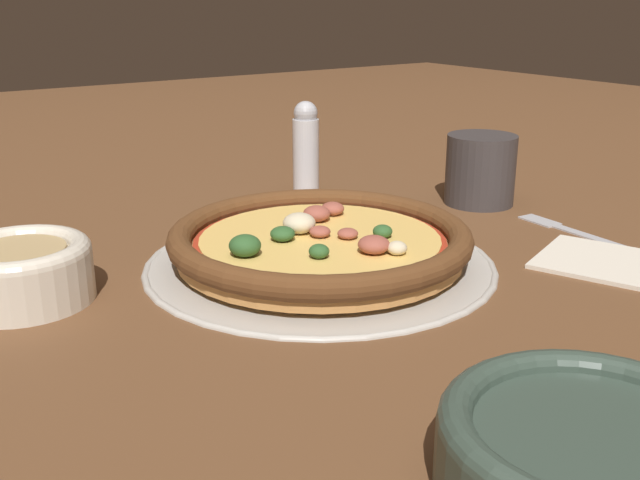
{
  "coord_description": "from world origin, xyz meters",
  "views": [
    {
      "loc": [
        -0.54,
        0.37,
        0.25
      ],
      "look_at": [
        0.0,
        0.0,
        0.02
      ],
      "focal_mm": 42.0,
      "sensor_mm": 36.0,
      "label": 1
    }
  ],
  "objects_px": {
    "pizza_tray": "(320,261)",
    "bowl_near": "(21,269)",
    "pizza": "(320,240)",
    "drinking_cup": "(480,170)",
    "pepper_shaker": "(306,147)",
    "napkin": "(627,264)",
    "fork": "(586,235)",
    "bowl_far": "(593,455)"
  },
  "relations": [
    {
      "from": "pizza_tray",
      "to": "bowl_near",
      "type": "distance_m",
      "value": 0.26
    },
    {
      "from": "pizza_tray",
      "to": "pizza",
      "type": "height_order",
      "value": "pizza"
    },
    {
      "from": "bowl_near",
      "to": "drinking_cup",
      "type": "height_order",
      "value": "drinking_cup"
    },
    {
      "from": "pizza",
      "to": "pepper_shaker",
      "type": "xyz_separation_m",
      "value": [
        0.23,
        -0.14,
        0.03
      ]
    },
    {
      "from": "pizza",
      "to": "napkin",
      "type": "bearing_deg",
      "value": -126.28
    },
    {
      "from": "bowl_near",
      "to": "napkin",
      "type": "height_order",
      "value": "bowl_near"
    },
    {
      "from": "pizza",
      "to": "drinking_cup",
      "type": "distance_m",
      "value": 0.29
    },
    {
      "from": "pizza_tray",
      "to": "pizza",
      "type": "distance_m",
      "value": 0.02
    },
    {
      "from": "drinking_cup",
      "to": "fork",
      "type": "distance_m",
      "value": 0.16
    },
    {
      "from": "drinking_cup",
      "to": "pepper_shaker",
      "type": "xyz_separation_m",
      "value": [
        0.16,
        0.14,
        0.02
      ]
    },
    {
      "from": "pizza",
      "to": "napkin",
      "type": "height_order",
      "value": "pizza"
    },
    {
      "from": "pizza",
      "to": "bowl_far",
      "type": "relative_size",
      "value": 1.82
    },
    {
      "from": "napkin",
      "to": "pepper_shaker",
      "type": "bearing_deg",
      "value": 13.13
    },
    {
      "from": "napkin",
      "to": "fork",
      "type": "xyz_separation_m",
      "value": [
        0.08,
        -0.05,
        -0.0
      ]
    },
    {
      "from": "pepper_shaker",
      "to": "fork",
      "type": "bearing_deg",
      "value": -156.14
    },
    {
      "from": "pizza_tray",
      "to": "pizza",
      "type": "relative_size",
      "value": 1.17
    },
    {
      "from": "napkin",
      "to": "pepper_shaker",
      "type": "height_order",
      "value": "pepper_shaker"
    },
    {
      "from": "bowl_near",
      "to": "drinking_cup",
      "type": "xyz_separation_m",
      "value": [
        -0.0,
        -0.53,
        0.01
      ]
    },
    {
      "from": "bowl_far",
      "to": "pepper_shaker",
      "type": "distance_m",
      "value": 0.63
    },
    {
      "from": "pizza",
      "to": "drinking_cup",
      "type": "xyz_separation_m",
      "value": [
        0.07,
        -0.28,
        0.02
      ]
    },
    {
      "from": "bowl_near",
      "to": "drinking_cup",
      "type": "distance_m",
      "value": 0.53
    },
    {
      "from": "pizza",
      "to": "bowl_far",
      "type": "distance_m",
      "value": 0.37
    },
    {
      "from": "pizza",
      "to": "pepper_shaker",
      "type": "distance_m",
      "value": 0.27
    },
    {
      "from": "bowl_near",
      "to": "bowl_far",
      "type": "height_order",
      "value": "bowl_near"
    },
    {
      "from": "pizza",
      "to": "napkin",
      "type": "relative_size",
      "value": 1.52
    },
    {
      "from": "pizza",
      "to": "bowl_near",
      "type": "relative_size",
      "value": 2.46
    },
    {
      "from": "pizza",
      "to": "bowl_near",
      "type": "xyz_separation_m",
      "value": [
        0.07,
        0.25,
        0.0
      ]
    },
    {
      "from": "pizza_tray",
      "to": "fork",
      "type": "height_order",
      "value": "pizza_tray"
    },
    {
      "from": "bowl_near",
      "to": "bowl_far",
      "type": "bearing_deg",
      "value": -158.56
    },
    {
      "from": "napkin",
      "to": "pizza",
      "type": "bearing_deg",
      "value": 53.72
    },
    {
      "from": "bowl_near",
      "to": "pepper_shaker",
      "type": "distance_m",
      "value": 0.42
    },
    {
      "from": "pizza_tray",
      "to": "napkin",
      "type": "relative_size",
      "value": 1.77
    },
    {
      "from": "pepper_shaker",
      "to": "napkin",
      "type": "bearing_deg",
      "value": -166.87
    },
    {
      "from": "bowl_near",
      "to": "fork",
      "type": "distance_m",
      "value": 0.55
    },
    {
      "from": "bowl_far",
      "to": "pizza",
      "type": "bearing_deg",
      "value": -12.94
    },
    {
      "from": "pizza",
      "to": "napkin",
      "type": "distance_m",
      "value": 0.29
    },
    {
      "from": "fork",
      "to": "pizza_tray",
      "type": "bearing_deg",
      "value": 75.0
    },
    {
      "from": "pepper_shaker",
      "to": "bowl_far",
      "type": "bearing_deg",
      "value": 159.54
    },
    {
      "from": "pizza_tray",
      "to": "drinking_cup",
      "type": "xyz_separation_m",
      "value": [
        0.07,
        -0.28,
        0.04
      ]
    },
    {
      "from": "napkin",
      "to": "fork",
      "type": "bearing_deg",
      "value": -30.72
    },
    {
      "from": "napkin",
      "to": "bowl_near",
      "type": "bearing_deg",
      "value": 63.59
    },
    {
      "from": "drinking_cup",
      "to": "napkin",
      "type": "bearing_deg",
      "value": 168.17
    }
  ]
}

